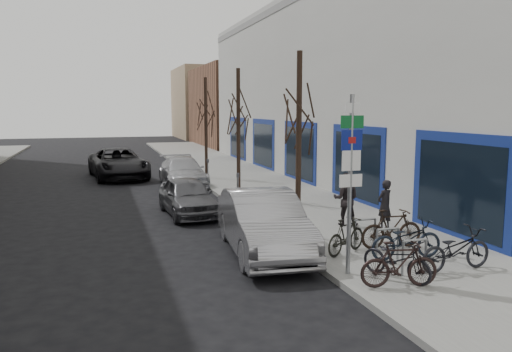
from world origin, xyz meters
TOP-DOWN VIEW (x-y plane):
  - ground at (0.00, 0.00)m, footprint 120.00×120.00m
  - sidewalk_east at (4.50, 10.00)m, footprint 5.00×70.00m
  - commercial_building at (17.00, 16.00)m, footprint 20.00×32.00m
  - brick_building_far at (13.00, 40.00)m, footprint 12.00×14.00m
  - tan_building_far at (13.50, 55.00)m, footprint 13.00×12.00m
  - highway_sign_pole at (2.40, -0.01)m, footprint 0.55×0.10m
  - bike_rack at (3.80, 0.60)m, footprint 0.66×2.26m
  - tree_near at (2.60, 3.50)m, footprint 1.80×1.80m
  - tree_mid at (2.60, 10.00)m, footprint 1.80×1.80m
  - tree_far at (2.60, 16.50)m, footprint 1.80×1.80m
  - meter_front at (2.15, 3.00)m, footprint 0.10×0.08m
  - meter_mid at (2.15, 8.50)m, footprint 0.10×0.08m
  - meter_back at (2.15, 14.00)m, footprint 0.10×0.08m
  - bike_near_left at (3.26, -0.63)m, footprint 1.18×1.76m
  - bike_near_right at (3.00, -1.11)m, footprint 1.75×0.84m
  - bike_mid_curb at (4.31, 0.56)m, footprint 1.94×0.66m
  - bike_mid_inner at (3.11, 1.43)m, footprint 1.63×1.17m
  - bike_far_curb at (4.88, -0.56)m, footprint 1.97×0.70m
  - bike_far_inner at (4.51, 1.54)m, footprint 1.82×0.61m
  - parked_car_front at (1.23, 2.60)m, footprint 2.23×5.24m
  - parked_car_mid at (0.11, 8.08)m, footprint 1.88×4.15m
  - parked_car_back at (1.07, 15.02)m, footprint 2.02×4.93m
  - lane_car at (-1.91, 18.89)m, footprint 3.42×6.25m
  - pedestrian_near at (5.43, 3.38)m, footprint 0.66×0.53m
  - pedestrian_far at (4.59, 4.31)m, footprint 0.77×0.70m

SIDE VIEW (x-z plane):
  - ground at x=0.00m, z-range 0.00..0.00m
  - sidewalk_east at x=4.50m, z-range 0.00..0.15m
  - bike_mid_inner at x=3.11m, z-range 0.15..1.12m
  - bike_rack at x=3.80m, z-range 0.24..1.07m
  - bike_near_right at x=3.00m, z-range 0.15..1.17m
  - bike_near_left at x=3.26m, z-range 0.15..1.19m
  - parked_car_mid at x=0.11m, z-range 0.00..1.38m
  - bike_far_inner at x=4.51m, z-range 0.15..1.24m
  - parked_car_back at x=1.07m, z-range 0.00..1.43m
  - bike_mid_curb at x=4.31m, z-range 0.15..1.32m
  - bike_far_curb at x=4.88m, z-range 0.15..1.33m
  - lane_car at x=-1.91m, z-range 0.00..1.66m
  - parked_car_front at x=1.23m, z-range 0.00..1.68m
  - meter_front at x=2.15m, z-range 0.28..1.55m
  - meter_mid at x=2.15m, z-range 0.28..1.55m
  - meter_back at x=2.15m, z-range 0.28..1.55m
  - pedestrian_near at x=5.43m, z-range 0.15..1.71m
  - pedestrian_far at x=4.59m, z-range 0.15..1.88m
  - highway_sign_pole at x=2.40m, z-range 0.36..4.56m
  - brick_building_far at x=13.00m, z-range 0.00..8.00m
  - tree_near at x=2.60m, z-range 1.35..6.85m
  - tree_mid at x=2.60m, z-range 1.35..6.85m
  - tree_far at x=2.60m, z-range 1.35..6.85m
  - tan_building_far at x=13.50m, z-range 0.00..9.00m
  - commercial_building at x=17.00m, z-range 0.00..10.00m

